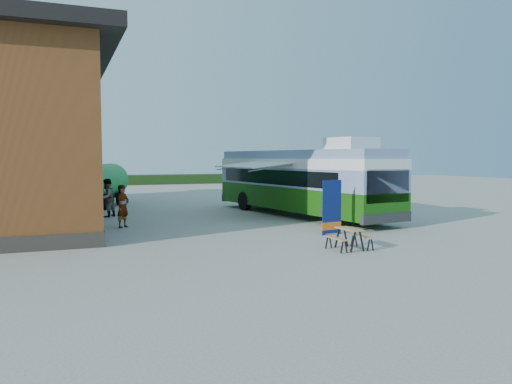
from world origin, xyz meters
name	(u,v)px	position (x,y,z in m)	size (l,w,h in m)	color
ground	(285,236)	(0.00, 0.00, 0.00)	(100.00, 100.00, 0.00)	#BCB7AD
hedge	(210,179)	(8.00, 38.00, 0.50)	(40.00, 3.00, 1.00)	#264419
bus	(300,180)	(3.42, 5.65, 1.81)	(4.48, 12.59, 3.79)	#276D12
awning	(258,161)	(1.17, 5.75, 2.77)	(3.06, 4.32, 0.51)	white
banner	(332,212)	(1.78, -0.37, 0.85)	(0.90, 0.27, 2.08)	navy
picnic_table	(349,234)	(0.73, -3.30, 0.51)	(1.24, 1.11, 0.68)	tan
person_a	(123,206)	(-5.39, 4.47, 0.89)	(0.65, 0.43, 1.79)	#999999
person_b	(107,198)	(-5.70, 8.54, 0.94)	(0.92, 0.71, 1.89)	#999999
slurry_tanker	(99,182)	(-5.70, 13.66, 1.46)	(3.84, 6.43, 2.54)	green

